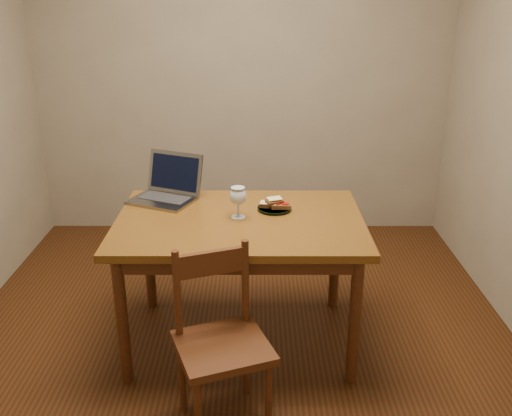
{
  "coord_description": "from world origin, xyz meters",
  "views": [
    {
      "loc": [
        0.11,
        -2.83,
        1.87
      ],
      "look_at": [
        0.11,
        -0.06,
        0.8
      ],
      "focal_mm": 40.0,
      "sensor_mm": 36.0,
      "label": 1
    }
  ],
  "objects_px": {
    "table": "(240,234)",
    "milk_glass": "(238,202)",
    "laptop": "(168,187)",
    "plate": "(274,209)",
    "chair": "(221,334)"
  },
  "relations": [
    {
      "from": "milk_glass",
      "to": "laptop",
      "type": "relative_size",
      "value": 0.39
    },
    {
      "from": "table",
      "to": "milk_glass",
      "type": "distance_m",
      "value": 0.17
    },
    {
      "from": "chair",
      "to": "milk_glass",
      "type": "xyz_separation_m",
      "value": [
        0.06,
        0.66,
        0.37
      ]
    },
    {
      "from": "plate",
      "to": "laptop",
      "type": "height_order",
      "value": "laptop"
    },
    {
      "from": "table",
      "to": "plate",
      "type": "bearing_deg",
      "value": 34.14
    },
    {
      "from": "laptop",
      "to": "milk_glass",
      "type": "bearing_deg",
      "value": -12.56
    },
    {
      "from": "chair",
      "to": "laptop",
      "type": "height_order",
      "value": "laptop"
    },
    {
      "from": "plate",
      "to": "laptop",
      "type": "xyz_separation_m",
      "value": [
        -0.61,
        0.19,
        0.06
      ]
    },
    {
      "from": "chair",
      "to": "plate",
      "type": "relative_size",
      "value": 2.66
    },
    {
      "from": "plate",
      "to": "milk_glass",
      "type": "bearing_deg",
      "value": -149.93
    },
    {
      "from": "table",
      "to": "milk_glass",
      "type": "xyz_separation_m",
      "value": [
        -0.01,
        0.01,
        0.17
      ]
    },
    {
      "from": "chair",
      "to": "plate",
      "type": "xyz_separation_m",
      "value": [
        0.25,
        0.77,
        0.3
      ]
    },
    {
      "from": "laptop",
      "to": "plate",
      "type": "bearing_deg",
      "value": 6.35
    },
    {
      "from": "table",
      "to": "laptop",
      "type": "xyz_separation_m",
      "value": [
        -0.42,
        0.32,
        0.15
      ]
    },
    {
      "from": "plate",
      "to": "table",
      "type": "bearing_deg",
      "value": -145.86
    }
  ]
}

